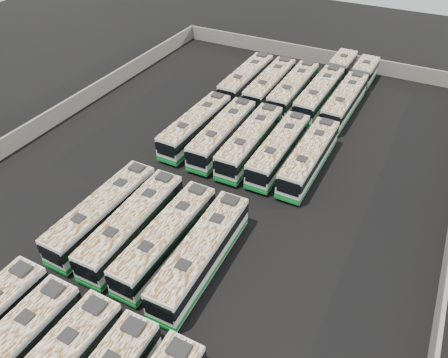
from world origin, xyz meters
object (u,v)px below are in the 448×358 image
at_px(bus_midfront_right, 202,254).
at_px(bus_back_center, 293,89).
at_px(bus_midback_far_right, 309,157).
at_px(bus_back_far_right, 352,91).
at_px(bus_midback_left, 223,134).
at_px(bus_midback_far_left, 196,126).
at_px(bus_midfront_far_left, 103,212).
at_px(bus_midback_right, 279,149).
at_px(bus_back_right, 327,84).
at_px(bus_midfront_left, 133,224).
at_px(bus_back_left, 270,85).
at_px(bus_midback_center, 250,141).
at_px(bus_back_far_left, 246,79).
at_px(bus_midfront_center, 167,238).

xyz_separation_m(bus_midfront_right, bus_back_center, (-3.48, 30.33, 0.01)).
relative_size(bus_midback_far_right, bus_back_far_right, 0.65).
distance_m(bus_midback_left, bus_back_far_right, 19.77).
bearing_deg(bus_midback_far_left, bus_midfront_right, -57.20).
distance_m(bus_midfront_far_left, bus_midback_far_left, 16.37).
relative_size(bus_midback_right, bus_back_right, 0.62).
xyz_separation_m(bus_midfront_left, bus_midback_far_right, (10.12, 16.39, -0.01)).
xyz_separation_m(bus_back_left, bus_back_right, (6.75, 3.63, -0.01)).
xyz_separation_m(bus_midback_right, bus_back_left, (-6.72, 13.64, 0.06)).
distance_m(bus_midfront_far_left, bus_back_center, 30.78).
bearing_deg(bus_midback_center, bus_midback_left, 179.28).
bearing_deg(bus_back_right, bus_midfront_left, -100.27).
bearing_deg(bus_midback_center, bus_midback_far_left, 178.47).
bearing_deg(bus_midback_right, bus_midback_far_left, 179.88).
distance_m(bus_midfront_left, bus_midfront_right, 6.84).
xyz_separation_m(bus_midfront_right, bus_back_right, (0.01, 33.83, -0.01)).
height_order(bus_midfront_far_left, bus_back_far_left, bus_back_far_left).
bearing_deg(bus_midfront_center, bus_back_far_right, 79.28).
bearing_deg(bus_midfront_left, bus_back_far_left, 95.60).
bearing_deg(bus_back_right, bus_midfront_far_left, -105.47).
relative_size(bus_midfront_left, bus_midback_right, 1.02).
relative_size(bus_back_left, bus_back_right, 0.64).
relative_size(bus_midback_far_left, bus_back_center, 0.98).
xyz_separation_m(bus_midfront_left, bus_midback_left, (0.13, 16.31, 0.01)).
bearing_deg(bus_midfront_center, bus_midback_left, 102.14).
height_order(bus_midback_right, bus_back_left, bus_back_left).
bearing_deg(bus_midback_right, bus_back_far_right, 79.04).
bearing_deg(bus_back_left, bus_midfront_center, -84.41).
distance_m(bus_midback_far_left, bus_midback_center, 6.86).
relative_size(bus_midback_left, bus_back_far_left, 0.99).
bearing_deg(bus_back_far_right, bus_midback_far_right, -88.94).
xyz_separation_m(bus_midback_right, bus_midback_far_right, (3.31, 0.06, 0.02)).
height_order(bus_midfront_center, bus_midfront_right, bus_midfront_right).
xyz_separation_m(bus_midfront_far_left, bus_back_far_right, (13.43, 33.28, -0.02)).
bearing_deg(bus_back_far_right, bus_midback_center, -110.22).
bearing_deg(bus_back_far_left, bus_midback_left, -75.79).
xyz_separation_m(bus_midfront_far_left, bus_back_center, (6.59, 30.07, 0.04)).
bearing_deg(bus_back_left, bus_midback_center, -76.74).
bearing_deg(bus_midback_right, bus_midback_center, -179.30).
xyz_separation_m(bus_back_far_left, bus_back_center, (6.72, 0.08, 0.01)).
height_order(bus_midfront_right, bus_midback_far_right, bus_midfront_right).
bearing_deg(bus_midfront_center, bus_midfront_far_left, -179.38).
relative_size(bus_midfront_center, bus_back_far_left, 0.97).
relative_size(bus_back_far_left, bus_back_left, 0.99).
bearing_deg(bus_midfront_right, bus_midback_center, 100.29).
xyz_separation_m(bus_midback_far_left, bus_back_center, (6.73, 13.70, 0.05)).
bearing_deg(bus_midback_far_right, bus_back_far_left, 135.26).
distance_m(bus_back_left, bus_back_right, 7.67).
bearing_deg(bus_midback_left, bus_back_far_left, 103.36).
bearing_deg(bus_midfront_center, bus_back_left, 97.10).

